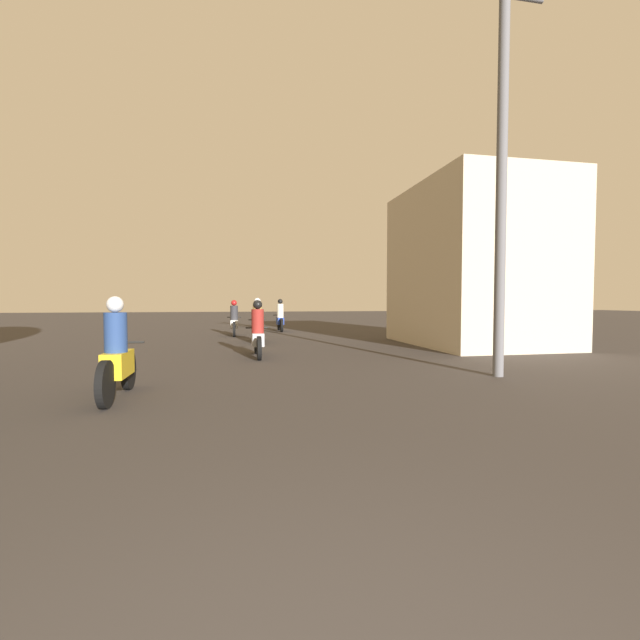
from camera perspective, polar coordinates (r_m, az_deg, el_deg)
name	(u,v)px	position (r m, az deg, el deg)	size (l,w,h in m)	color
motorcycle_yellow	(117,357)	(7.11, -25.42, -4.54)	(0.60, 1.95, 1.54)	black
motorcycle_silver	(258,334)	(11.34, -8.31, -1.88)	(0.60, 1.97, 1.50)	black
motorcycle_black	(257,325)	(15.37, -8.35, -0.62)	(0.60, 2.11, 1.58)	black
motorcycle_white	(234,321)	(18.51, -11.38, -0.19)	(0.60, 2.03, 1.52)	black
motorcycle_blue	(280,318)	(21.02, -5.34, 0.22)	(0.60, 2.03, 1.58)	black
motorcycle_green	(257,316)	(24.23, -8.40, 0.47)	(0.60, 1.99, 1.51)	black
building_right_near	(474,266)	(15.39, 19.80, 6.79)	(4.08, 5.64, 5.30)	beige
utility_pole_near	(502,167)	(9.33, 23.07, 18.23)	(1.60, 0.20, 7.71)	slate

